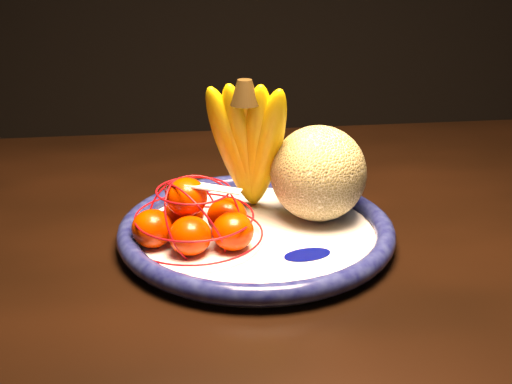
{
  "coord_description": "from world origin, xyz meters",
  "views": [
    {
      "loc": [
        -0.21,
        -0.85,
        1.16
      ],
      "look_at": [
        -0.19,
        -0.03,
        0.83
      ],
      "focal_mm": 45.0,
      "sensor_mm": 36.0,
      "label": 1
    }
  ],
  "objects_px": {
    "dining_table": "(416,250)",
    "cantaloupe": "(318,173)",
    "fruit_bowl": "(256,231)",
    "banana_bunch": "(250,141)",
    "mandarin_bag": "(195,220)"
  },
  "relations": [
    {
      "from": "fruit_bowl",
      "to": "cantaloupe",
      "type": "relative_size",
      "value": 2.8
    },
    {
      "from": "fruit_bowl",
      "to": "cantaloupe",
      "type": "height_order",
      "value": "cantaloupe"
    },
    {
      "from": "fruit_bowl",
      "to": "mandarin_bag",
      "type": "xyz_separation_m",
      "value": [
        -0.08,
        -0.03,
        0.03
      ]
    },
    {
      "from": "cantaloupe",
      "to": "banana_bunch",
      "type": "distance_m",
      "value": 0.11
    },
    {
      "from": "cantaloupe",
      "to": "mandarin_bag",
      "type": "xyz_separation_m",
      "value": [
        -0.17,
        -0.07,
        -0.04
      ]
    },
    {
      "from": "fruit_bowl",
      "to": "banana_bunch",
      "type": "relative_size",
      "value": 1.7
    },
    {
      "from": "dining_table",
      "to": "banana_bunch",
      "type": "height_order",
      "value": "banana_bunch"
    },
    {
      "from": "dining_table",
      "to": "cantaloupe",
      "type": "bearing_deg",
      "value": -162.06
    },
    {
      "from": "banana_bunch",
      "to": "mandarin_bag",
      "type": "height_order",
      "value": "banana_bunch"
    },
    {
      "from": "fruit_bowl",
      "to": "cantaloupe",
      "type": "bearing_deg",
      "value": 26.05
    },
    {
      "from": "cantaloupe",
      "to": "fruit_bowl",
      "type": "bearing_deg",
      "value": -153.95
    },
    {
      "from": "banana_bunch",
      "to": "dining_table",
      "type": "bearing_deg",
      "value": 22.58
    },
    {
      "from": "dining_table",
      "to": "mandarin_bag",
      "type": "distance_m",
      "value": 0.4
    },
    {
      "from": "dining_table",
      "to": "cantaloupe",
      "type": "height_order",
      "value": "cantaloupe"
    },
    {
      "from": "dining_table",
      "to": "fruit_bowl",
      "type": "bearing_deg",
      "value": -161.26
    }
  ]
}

